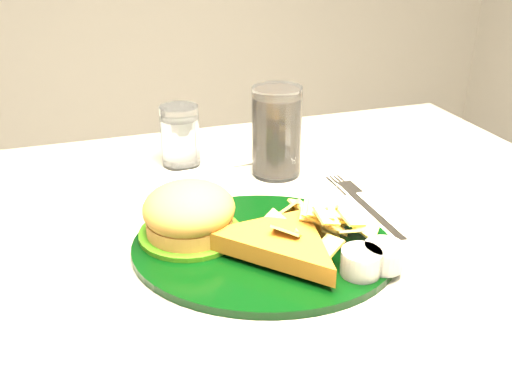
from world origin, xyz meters
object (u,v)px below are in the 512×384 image
cola_glass (277,132)px  fork_napkin (372,213)px  dinner_plate (263,225)px  water_glass (180,136)px

cola_glass → fork_napkin: 0.21m
dinner_plate → fork_napkin: bearing=34.3°
water_glass → fork_napkin: (0.22, -0.28, -0.05)m
water_glass → fork_napkin: water_glass is taller
dinner_plate → cola_glass: bearing=88.4°
water_glass → cola_glass: bearing=-32.3°
water_glass → fork_napkin: size_ratio=0.55×
cola_glass → fork_napkin: bearing=-67.4°
dinner_plate → cola_glass: 0.25m
dinner_plate → fork_napkin: size_ratio=1.78×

